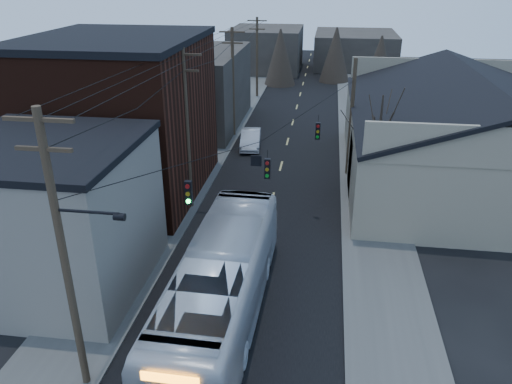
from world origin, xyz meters
TOP-DOWN VIEW (x-y plane):
  - road_surface at (0.00, 30.00)m, footprint 9.00×110.00m
  - sidewalk_left at (-6.50, 30.00)m, footprint 4.00×110.00m
  - sidewalk_right at (6.50, 30.00)m, footprint 4.00×110.00m
  - building_clapboard at (-9.00, 9.00)m, footprint 8.00×8.00m
  - building_brick at (-10.00, 20.00)m, footprint 10.00×12.00m
  - building_left_far at (-9.50, 36.00)m, footprint 9.00×14.00m
  - warehouse at (13.00, 25.00)m, footprint 16.16×20.60m
  - building_far_left at (-6.00, 65.00)m, footprint 10.00×12.00m
  - building_far_right at (7.00, 70.00)m, footprint 12.00×14.00m
  - bare_tree at (6.50, 20.00)m, footprint 0.40×0.40m
  - utility_lines at (-3.11, 24.14)m, footprint 11.24×45.28m
  - bus at (-0.75, 7.23)m, footprint 3.37×13.34m
  - parked_car at (-3.00, 30.05)m, footprint 2.05×4.71m

SIDE VIEW (x-z plane):
  - road_surface at x=0.00m, z-range 0.00..0.02m
  - sidewalk_left at x=-6.50m, z-range 0.00..0.12m
  - sidewalk_right at x=6.50m, z-range 0.00..0.12m
  - parked_car at x=-3.00m, z-range 0.00..1.51m
  - bus at x=-0.75m, z-range 0.00..3.70m
  - building_far_right at x=7.00m, z-range 0.00..5.00m
  - warehouse at x=13.00m, z-range -1.17..6.56m
  - building_far_left at x=-6.00m, z-range 0.00..6.00m
  - building_clapboard at x=-9.00m, z-range 0.00..7.00m
  - building_left_far at x=-9.50m, z-range 0.00..7.00m
  - bare_tree at x=6.50m, z-range 0.00..7.20m
  - utility_lines at x=-3.11m, z-range -0.30..10.20m
  - building_brick at x=-10.00m, z-range 0.00..10.00m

